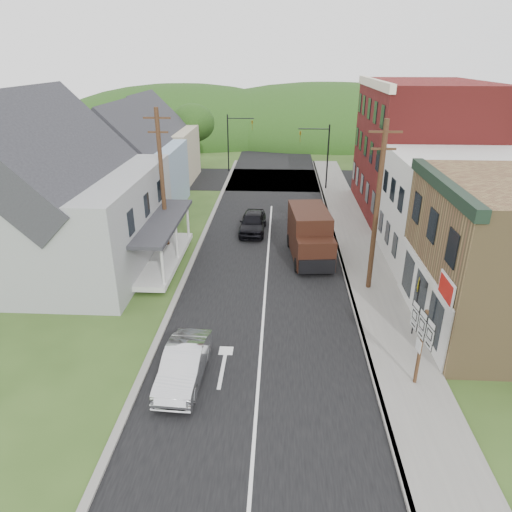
# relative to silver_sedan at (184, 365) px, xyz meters

# --- Properties ---
(ground) EXTENTS (120.00, 120.00, 0.00)m
(ground) POSITION_rel_silver_sedan_xyz_m (2.90, 4.54, -0.70)
(ground) COLOR #2D4719
(ground) RESTS_ON ground
(road) EXTENTS (9.00, 90.00, 0.02)m
(road) POSITION_rel_silver_sedan_xyz_m (2.90, 14.54, -0.70)
(road) COLOR black
(road) RESTS_ON ground
(cross_road) EXTENTS (60.00, 9.00, 0.02)m
(cross_road) POSITION_rel_silver_sedan_xyz_m (2.90, 31.54, -0.70)
(cross_road) COLOR black
(cross_road) RESTS_ON ground
(sidewalk_right) EXTENTS (2.80, 55.00, 0.15)m
(sidewalk_right) POSITION_rel_silver_sedan_xyz_m (8.80, 12.54, -0.62)
(sidewalk_right) COLOR slate
(sidewalk_right) RESTS_ON ground
(curb_right) EXTENTS (0.20, 55.00, 0.15)m
(curb_right) POSITION_rel_silver_sedan_xyz_m (7.45, 12.54, -0.62)
(curb_right) COLOR slate
(curb_right) RESTS_ON ground
(curb_left) EXTENTS (0.30, 55.00, 0.12)m
(curb_left) POSITION_rel_silver_sedan_xyz_m (-1.75, 12.54, -0.64)
(curb_left) COLOR slate
(curb_left) RESTS_ON ground
(storefront_white) EXTENTS (8.00, 7.00, 6.50)m
(storefront_white) POSITION_rel_silver_sedan_xyz_m (14.20, 12.04, 2.55)
(storefront_white) COLOR silver
(storefront_white) RESTS_ON ground
(storefront_red) EXTENTS (8.00, 12.00, 10.00)m
(storefront_red) POSITION_rel_silver_sedan_xyz_m (14.20, 21.54, 4.30)
(storefront_red) COLOR maroon
(storefront_red) RESTS_ON ground
(house_gray) EXTENTS (10.20, 12.24, 8.35)m
(house_gray) POSITION_rel_silver_sedan_xyz_m (-9.10, 10.54, 3.54)
(house_gray) COLOR #989A9D
(house_gray) RESTS_ON ground
(house_blue) EXTENTS (7.14, 8.16, 7.28)m
(house_blue) POSITION_rel_silver_sedan_xyz_m (-8.10, 21.54, 2.99)
(house_blue) COLOR #8092AF
(house_blue) RESTS_ON ground
(house_cream) EXTENTS (7.14, 8.16, 7.28)m
(house_cream) POSITION_rel_silver_sedan_xyz_m (-8.60, 30.54, 2.99)
(house_cream) COLOR #B8A78E
(house_cream) RESTS_ON ground
(utility_pole_right) EXTENTS (1.60, 0.26, 9.00)m
(utility_pole_right) POSITION_rel_silver_sedan_xyz_m (8.50, 8.04, 3.96)
(utility_pole_right) COLOR #472D19
(utility_pole_right) RESTS_ON ground
(utility_pole_left) EXTENTS (1.60, 0.26, 9.00)m
(utility_pole_left) POSITION_rel_silver_sedan_xyz_m (-3.60, 12.54, 3.96)
(utility_pole_left) COLOR #472D19
(utility_pole_left) RESTS_ON ground
(traffic_signal_right) EXTENTS (2.87, 0.20, 6.00)m
(traffic_signal_right) POSITION_rel_silver_sedan_xyz_m (7.21, 28.04, 3.06)
(traffic_signal_right) COLOR black
(traffic_signal_right) RESTS_ON ground
(traffic_signal_left) EXTENTS (2.87, 0.20, 6.00)m
(traffic_signal_left) POSITION_rel_silver_sedan_xyz_m (-1.40, 35.04, 3.06)
(traffic_signal_left) COLOR black
(traffic_signal_left) RESTS_ON ground
(tree_left_b) EXTENTS (4.80, 4.80, 6.94)m
(tree_left_b) POSITION_rel_silver_sedan_xyz_m (-14.10, 16.54, 4.19)
(tree_left_b) COLOR #382616
(tree_left_b) RESTS_ON ground
(tree_left_c) EXTENTS (5.80, 5.80, 8.41)m
(tree_left_c) POSITION_rel_silver_sedan_xyz_m (-16.10, 24.54, 5.24)
(tree_left_c) COLOR #382616
(tree_left_c) RESTS_ON ground
(tree_left_d) EXTENTS (4.80, 4.80, 6.94)m
(tree_left_d) POSITION_rel_silver_sedan_xyz_m (-6.10, 36.54, 4.19)
(tree_left_d) COLOR #382616
(tree_left_d) RESTS_ON ground
(forested_ridge) EXTENTS (90.00, 30.00, 16.00)m
(forested_ridge) POSITION_rel_silver_sedan_xyz_m (2.90, 59.54, -0.70)
(forested_ridge) COLOR #1B3710
(forested_ridge) RESTS_ON ground
(silver_sedan) EXTENTS (1.65, 4.30, 1.40)m
(silver_sedan) POSITION_rel_silver_sedan_xyz_m (0.00, 0.00, 0.00)
(silver_sedan) COLOR silver
(silver_sedan) RESTS_ON ground
(dark_sedan) EXTENTS (1.88, 4.43, 1.49)m
(dark_sedan) POSITION_rel_silver_sedan_xyz_m (1.70, 16.40, 0.05)
(dark_sedan) COLOR black
(dark_sedan) RESTS_ON ground
(delivery_van) EXTENTS (2.75, 5.65, 3.05)m
(delivery_van) POSITION_rel_silver_sedan_xyz_m (5.49, 12.00, 0.85)
(delivery_van) COLOR black
(delivery_van) RESTS_ON ground
(route_sign_cluster) EXTENTS (0.32, 1.83, 3.21)m
(route_sign_cluster) POSITION_rel_silver_sedan_xyz_m (8.90, 0.13, 1.53)
(route_sign_cluster) COLOR #472D19
(route_sign_cluster) RESTS_ON sidewalk_right
(warning_sign) EXTENTS (0.33, 0.74, 2.90)m
(warning_sign) POSITION_rel_silver_sedan_xyz_m (9.68, 3.54, 1.30)
(warning_sign) COLOR black
(warning_sign) RESTS_ON sidewalk_right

